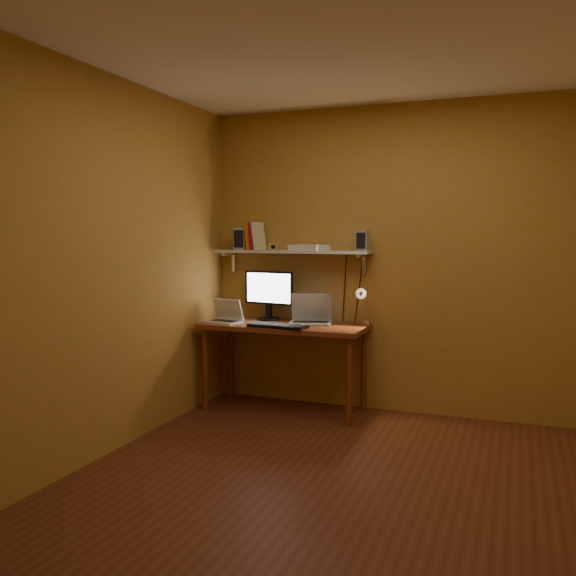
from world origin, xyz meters
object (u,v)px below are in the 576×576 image
at_px(desk, 284,334).
at_px(netbook, 226,316).
at_px(wall_shelf, 292,252).
at_px(speaker_left, 241,239).
at_px(monitor, 269,292).
at_px(keyboard, 278,326).
at_px(speaker_right, 363,241).
at_px(mouse, 302,326).
at_px(router, 309,248).
at_px(shelf_camera, 274,247).
at_px(desk_lamp, 364,301).
at_px(laptop, 311,316).

bearing_deg(desk, netbook, -167.41).
height_order(wall_shelf, speaker_left, speaker_left).
xyz_separation_m(wall_shelf, monitor, (-0.22, -0.01, -0.36)).
distance_m(keyboard, speaker_right, 1.00).
distance_m(netbook, speaker_right, 1.34).
xyz_separation_m(wall_shelf, keyboard, (0.02, -0.40, -0.60)).
bearing_deg(wall_shelf, speaker_right, -1.30).
bearing_deg(netbook, mouse, 7.74).
bearing_deg(keyboard, router, 76.92).
xyz_separation_m(netbook, shelf_camera, (0.35, 0.25, 0.60)).
height_order(speaker_left, speaker_right, speaker_left).
relative_size(keyboard, speaker_right, 2.89).
height_order(monitor, netbook, monitor).
distance_m(desk_lamp, speaker_left, 1.27).
distance_m(desk, laptop, 0.28).
distance_m(mouse, router, 0.72).
distance_m(speaker_left, speaker_right, 1.13).
relative_size(shelf_camera, router, 0.33).
distance_m(monitor, mouse, 0.60).
relative_size(wall_shelf, keyboard, 2.81).
xyz_separation_m(desk_lamp, shelf_camera, (-0.81, 0.01, 0.45)).
bearing_deg(speaker_left, keyboard, -41.52).
bearing_deg(netbook, wall_shelf, 42.74).
distance_m(laptop, netbook, 0.74).
bearing_deg(speaker_right, laptop, -166.93).
bearing_deg(mouse, shelf_camera, 157.92).
bearing_deg(mouse, router, 116.48).
relative_size(desk, router, 4.58).
distance_m(desk, speaker_left, 0.97).
bearing_deg(laptop, desk_lamp, -8.80).
distance_m(mouse, desk_lamp, 0.56).
relative_size(desk, monitor, 2.90).
xyz_separation_m(monitor, laptop, (0.43, -0.09, -0.18)).
height_order(keyboard, router, router).
bearing_deg(router, laptop, -59.15).
bearing_deg(netbook, monitor, 58.50).
xyz_separation_m(speaker_left, shelf_camera, (0.35, -0.06, -0.07)).
height_order(desk_lamp, speaker_left, speaker_left).
height_order(monitor, laptop, monitor).
height_order(laptop, router, router).
height_order(laptop, mouse, laptop).
xyz_separation_m(monitor, shelf_camera, (0.08, -0.05, 0.41)).
distance_m(mouse, shelf_camera, 0.79).
distance_m(desk, mouse, 0.29).
height_order(netbook, speaker_right, speaker_right).
xyz_separation_m(keyboard, router, (0.14, 0.39, 0.64)).
distance_m(laptop, desk_lamp, 0.48).
height_order(mouse, router, router).
bearing_deg(desk, speaker_left, 158.37).
xyz_separation_m(desk, monitor, (-0.22, 0.19, 0.33)).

